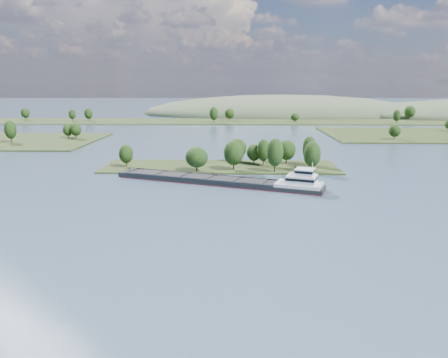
{
  "coord_description": "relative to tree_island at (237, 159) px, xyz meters",
  "views": [
    {
      "loc": [
        6.49,
        -4.14,
        35.89
      ],
      "look_at": [
        2.9,
        130.0,
        6.0
      ],
      "focal_mm": 35.0,
      "sensor_mm": 36.0,
      "label": 1
    }
  ],
  "objects": [
    {
      "name": "ground",
      "position": [
        -7.29,
        -58.53,
        -4.08
      ],
      "size": [
        1800.0,
        1800.0,
        0.0
      ],
      "primitive_type": "plane",
      "color": "#34495A",
      "rests_on": "ground"
    },
    {
      "name": "tree_island",
      "position": [
        0.0,
        0.0,
        0.0
      ],
      "size": [
        100.0,
        31.69,
        14.77
      ],
      "color": "#233015",
      "rests_on": "ground"
    },
    {
      "name": "back_shoreline",
      "position": [
        1.69,
        221.36,
        -3.37
      ],
      "size": [
        900.0,
        60.0,
        15.45
      ],
      "color": "#233015",
      "rests_on": "ground"
    },
    {
      "name": "hill_west",
      "position": [
        52.71,
        321.47,
        -4.08
      ],
      "size": [
        320.0,
        160.0,
        44.0
      ],
      "primitive_type": "ellipsoid",
      "color": "#3D4A33",
      "rests_on": "ground"
    },
    {
      "name": "cargo_barge",
      "position": [
        -2.58,
        -30.48,
        -2.75
      ],
      "size": [
        76.4,
        35.18,
        10.54
      ],
      "color": "black",
      "rests_on": "ground"
    }
  ]
}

